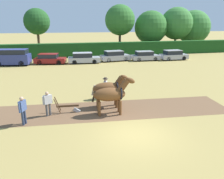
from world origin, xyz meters
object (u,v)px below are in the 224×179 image
(tree_center_right, at_px, (177,24))
(parked_van, at_px, (12,57))
(tree_center_left, at_px, (120,20))
(draft_horse_lead_right, at_px, (109,88))
(draft_horse_lead_left, at_px, (111,94))
(tree_right, at_px, (193,27))
(parked_car_center_right, at_px, (145,56))
(parked_car_left, at_px, (50,59))
(tree_center, at_px, (151,27))
(parked_car_right, at_px, (173,55))
(farmer_onlooker_left, at_px, (23,109))
(parked_car_center, at_px, (115,56))
(farmer_at_plow, at_px, (48,102))
(parked_car_center_left, at_px, (84,58))
(plow, at_px, (70,108))
(tree_left, at_px, (37,22))
(farmer_beside_team, at_px, (105,86))

(tree_center_right, xyz_separation_m, parked_van, (-29.58, -9.80, -4.23))
(tree_center_left, distance_m, draft_horse_lead_right, 28.95)
(draft_horse_lead_left, bearing_deg, tree_right, 55.56)
(parked_car_center_right, bearing_deg, parked_car_left, -179.50)
(tree_center, height_order, parked_car_right, tree_center)
(tree_right, bearing_deg, farmer_onlooker_left, -134.69)
(draft_horse_lead_left, bearing_deg, tree_center, 68.07)
(tree_center, bearing_deg, draft_horse_lead_left, -117.11)
(parked_car_center, xyz_separation_m, parked_car_center_right, (4.60, -0.56, -0.06))
(parked_car_left, bearing_deg, tree_center_left, 48.46)
(farmer_at_plow, relative_size, parked_car_center_left, 0.35)
(tree_right, distance_m, draft_horse_lead_left, 39.34)
(parked_car_left, xyz_separation_m, parked_car_center_right, (14.02, -0.45, -0.01))
(parked_car_center_right, height_order, parked_car_right, parked_car_right)
(parked_car_center, bearing_deg, parked_car_center_right, -14.47)
(tree_center, distance_m, plow, 33.13)
(tree_left, xyz_separation_m, parked_car_center, (11.52, -10.22, -4.94))
(tree_left, xyz_separation_m, draft_horse_lead_right, (6.55, -28.16, -4.37))
(tree_left, relative_size, tree_right, 0.99)
(tree_center_right, height_order, tree_right, tree_center_right)
(plow, bearing_deg, tree_right, 51.99)
(draft_horse_lead_right, bearing_deg, parked_car_center_right, 66.34)
(draft_horse_lead_right, bearing_deg, parked_car_left, 109.20)
(parked_car_center_right, bearing_deg, tree_center_left, 99.53)
(tree_center, distance_m, farmer_onlooker_left, 35.45)
(tree_left, height_order, tree_center, tree_left)
(farmer_beside_team, xyz_separation_m, parked_car_left, (-4.60, 16.07, -0.26))
(farmer_onlooker_left, height_order, parked_car_right, farmer_onlooker_left)
(farmer_at_plow, bearing_deg, tree_center_right, 110.72)
(tree_center_right, distance_m, farmer_at_plow, 37.50)
(tree_left, xyz_separation_m, tree_center, (21.20, -0.61, -1.07))
(parked_van, distance_m, parked_car_center_left, 9.61)
(plow, distance_m, parked_car_left, 18.30)
(parked_car_left, height_order, parked_car_center_left, parked_car_center_left)
(tree_center_left, relative_size, draft_horse_lead_left, 3.17)
(farmer_onlooker_left, distance_m, parked_car_center_left, 19.60)
(parked_car_center, bearing_deg, farmer_beside_team, -114.08)
(plow, bearing_deg, draft_horse_lead_left, -13.37)
(farmer_onlooker_left, xyz_separation_m, parked_car_left, (0.83, 19.37, -0.27))
(farmer_onlooker_left, bearing_deg, parked_car_center_right, 76.51)
(plow, height_order, farmer_onlooker_left, farmer_onlooker_left)
(farmer_at_plow, bearing_deg, tree_left, 156.36)
(tree_right, distance_m, parked_car_center_left, 27.58)
(tree_center_right, bearing_deg, draft_horse_lead_right, -126.13)
(tree_center_right, height_order, farmer_onlooker_left, tree_center_right)
(tree_left, relative_size, plow, 4.78)
(draft_horse_lead_right, distance_m, parked_car_center_right, 19.84)
(farmer_beside_team, xyz_separation_m, farmer_onlooker_left, (-5.42, -3.30, 0.01))
(tree_center_right, height_order, draft_horse_lead_right, tree_center_right)
(farmer_at_plow, distance_m, farmer_onlooker_left, 1.60)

